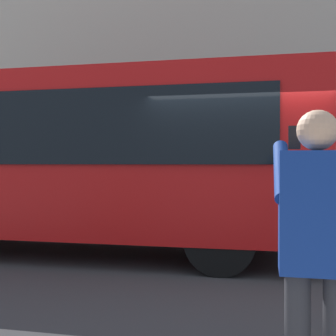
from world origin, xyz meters
name	(u,v)px	position (x,y,z in m)	size (l,w,h in m)	color
ground_plane	(242,265)	(0.00, 0.00, 0.00)	(60.00, 60.00, 0.00)	#38383A
building_facade_far	(254,18)	(-0.02, -6.80, 5.99)	(28.00, 1.55, 12.00)	beige
red_bus	(56,157)	(3.28, -0.38, 1.68)	(9.05, 2.54, 3.08)	red
pedestrian_photographer	(318,241)	(-0.62, 4.36, 1.14)	(0.53, 0.52, 1.70)	#2D2D33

